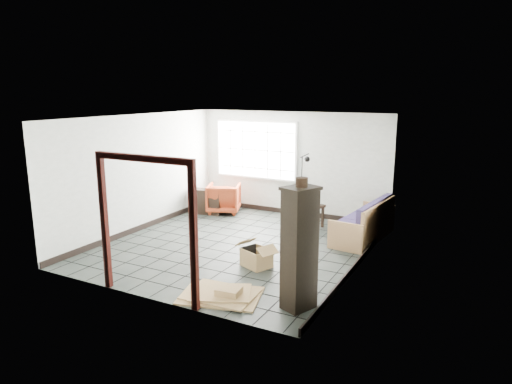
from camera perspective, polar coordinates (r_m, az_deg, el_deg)
The scene contains 15 objects.
ground at distance 9.41m, azimuth -2.30°, elevation -6.67°, with size 5.50×5.50×0.00m, color black.
room_shell at distance 9.02m, azimuth -2.30°, elevation 3.51°, with size 5.02×5.52×2.61m.
window_panel at distance 11.83m, azimuth -0.04°, elevation 5.30°, with size 2.32×0.08×1.52m.
doorway_trim at distance 6.90m, azimuth -13.65°, elevation -2.22°, with size 1.80×0.08×2.20m.
futon_sofa at distance 9.96m, azimuth 13.56°, elevation -4.04°, with size 0.95×2.01×0.86m.
armchair at distance 11.82m, azimuth -4.05°, elevation -0.59°, with size 0.80×0.75×0.83m, color maroon.
side_table at distance 10.58m, azimuth 6.89°, elevation -2.08°, with size 0.61×0.61×0.53m.
table_lamp at distance 10.55m, azimuth 6.78°, elevation -0.23°, with size 0.30×0.30×0.35m.
projector at distance 10.59m, azimuth 7.09°, elevation -1.24°, with size 0.32×0.25×0.11m.
floor_lamp at distance 10.98m, azimuth 6.00°, elevation 0.90°, with size 0.44×0.42×1.67m.
console_shelf at distance 11.77m, azimuth -6.30°, elevation -1.17°, with size 0.87×0.50×0.64m.
tall_shelf at distance 6.54m, azimuth 5.45°, elevation -6.97°, with size 0.54×0.60×1.81m.
pot at distance 6.29m, azimuth 5.73°, elevation 1.24°, with size 0.20×0.20×0.13m.
open_box at distance 8.28m, azimuth 0.06°, elevation -8.20°, with size 0.88×0.66×0.45m.
cardboard_pile at distance 7.19m, azimuth -4.31°, elevation -12.59°, with size 1.40×1.15×0.18m.
Camera 1 is at (4.45, -7.69, 3.10)m, focal length 32.00 mm.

